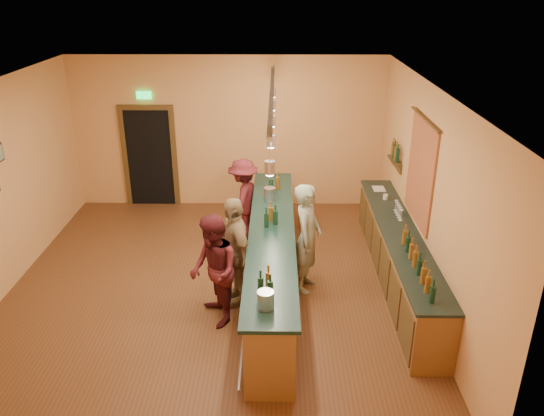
{
  "coord_description": "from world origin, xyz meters",
  "views": [
    {
      "loc": [
        1.02,
        -7.31,
        4.59
      ],
      "look_at": [
        0.94,
        0.2,
        1.32
      ],
      "focal_mm": 35.0,
      "sensor_mm": 36.0,
      "label": 1
    }
  ],
  "objects_px": {
    "customer_c": "(244,199)",
    "bar_stool": "(304,204)",
    "tasting_bar": "(272,255)",
    "customer_b": "(235,251)",
    "bartender": "(307,238)",
    "customer_a": "(214,271)",
    "back_counter": "(398,257)"
  },
  "relations": [
    {
      "from": "customer_c",
      "to": "bar_stool",
      "type": "xyz_separation_m",
      "value": [
        1.15,
        0.35,
        -0.25
      ]
    },
    {
      "from": "tasting_bar",
      "to": "bar_stool",
      "type": "distance_m",
      "value": 2.28
    },
    {
      "from": "customer_b",
      "to": "customer_c",
      "type": "height_order",
      "value": "customer_b"
    },
    {
      "from": "bartender",
      "to": "customer_a",
      "type": "relative_size",
      "value": 1.08
    },
    {
      "from": "back_counter",
      "to": "bar_stool",
      "type": "bearing_deg",
      "value": 125.22
    },
    {
      "from": "customer_b",
      "to": "customer_a",
      "type": "bearing_deg",
      "value": -48.19
    },
    {
      "from": "bartender",
      "to": "customer_a",
      "type": "bearing_deg",
      "value": 139.92
    },
    {
      "from": "customer_a",
      "to": "customer_c",
      "type": "bearing_deg",
      "value": 152.86
    },
    {
      "from": "tasting_bar",
      "to": "customer_b",
      "type": "xyz_separation_m",
      "value": [
        -0.55,
        -0.34,
        0.25
      ]
    },
    {
      "from": "bartender",
      "to": "bar_stool",
      "type": "distance_m",
      "value": 2.19
    },
    {
      "from": "customer_a",
      "to": "tasting_bar",
      "type": "bearing_deg",
      "value": 115.72
    },
    {
      "from": "customer_b",
      "to": "bar_stool",
      "type": "xyz_separation_m",
      "value": [
        1.15,
        2.55,
        -0.32
      ]
    },
    {
      "from": "bartender",
      "to": "customer_c",
      "type": "xyz_separation_m",
      "value": [
        -1.1,
        1.81,
        -0.11
      ]
    },
    {
      "from": "back_counter",
      "to": "tasting_bar",
      "type": "xyz_separation_m",
      "value": [
        -2.03,
        -0.18,
        0.12
      ]
    },
    {
      "from": "customer_a",
      "to": "customer_c",
      "type": "relative_size",
      "value": 1.06
    },
    {
      "from": "tasting_bar",
      "to": "bar_stool",
      "type": "bearing_deg",
      "value": 74.73
    },
    {
      "from": "bar_stool",
      "to": "customer_b",
      "type": "bearing_deg",
      "value": -114.31
    },
    {
      "from": "back_counter",
      "to": "bar_stool",
      "type": "relative_size",
      "value": 6.69
    },
    {
      "from": "back_counter",
      "to": "bartender",
      "type": "height_order",
      "value": "bartender"
    },
    {
      "from": "bartender",
      "to": "bar_stool",
      "type": "height_order",
      "value": "bartender"
    },
    {
      "from": "bartender",
      "to": "customer_b",
      "type": "height_order",
      "value": "bartender"
    },
    {
      "from": "back_counter",
      "to": "customer_b",
      "type": "xyz_separation_m",
      "value": [
        -2.58,
        -0.52,
        0.37
      ]
    },
    {
      "from": "bartender",
      "to": "customer_c",
      "type": "height_order",
      "value": "bartender"
    },
    {
      "from": "tasting_bar",
      "to": "bartender",
      "type": "height_order",
      "value": "bartender"
    },
    {
      "from": "customer_a",
      "to": "bar_stool",
      "type": "distance_m",
      "value": 3.4
    },
    {
      "from": "bartender",
      "to": "bar_stool",
      "type": "xyz_separation_m",
      "value": [
        0.05,
        2.16,
        -0.35
      ]
    },
    {
      "from": "back_counter",
      "to": "customer_a",
      "type": "height_order",
      "value": "customer_a"
    },
    {
      "from": "customer_a",
      "to": "customer_b",
      "type": "height_order",
      "value": "customer_b"
    },
    {
      "from": "tasting_bar",
      "to": "customer_b",
      "type": "distance_m",
      "value": 0.69
    },
    {
      "from": "customer_a",
      "to": "customer_b",
      "type": "distance_m",
      "value": 0.59
    },
    {
      "from": "tasting_bar",
      "to": "customer_b",
      "type": "bearing_deg",
      "value": -147.97
    },
    {
      "from": "tasting_bar",
      "to": "bar_stool",
      "type": "xyz_separation_m",
      "value": [
        0.6,
        2.2,
        -0.07
      ]
    }
  ]
}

